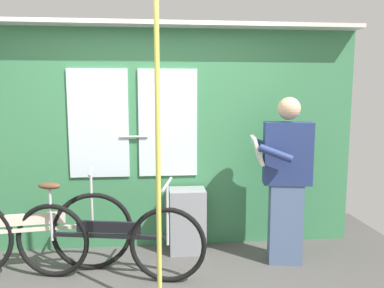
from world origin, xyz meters
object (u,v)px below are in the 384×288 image
bicycle_near_door (108,240)px  bicycle_leaning_behind (31,233)px  trash_bin_by_wall (187,221)px  handrail_pole (158,162)px  passenger_reading_newspaper (286,177)px

bicycle_near_door → bicycle_leaning_behind: bearing=179.1°
bicycle_leaning_behind → trash_bin_by_wall: bearing=8.5°
bicycle_leaning_behind → handrail_pole: handrail_pole is taller
bicycle_near_door → trash_bin_by_wall: bearing=46.3°
trash_bin_by_wall → handrail_pole: (-0.29, -1.06, 0.81)m
bicycle_near_door → bicycle_leaning_behind: (-0.68, 0.14, 0.03)m
bicycle_leaning_behind → passenger_reading_newspaper: bearing=-5.4°
trash_bin_by_wall → handrail_pole: size_ratio=0.29×
bicycle_near_door → trash_bin_by_wall: bicycle_near_door is taller
handrail_pole → bicycle_near_door: bearing=129.5°
bicycle_near_door → trash_bin_by_wall: 0.90m
trash_bin_by_wall → bicycle_leaning_behind: bearing=-164.9°
passenger_reading_newspaper → bicycle_leaning_behind: bearing=10.9°
passenger_reading_newspaper → handrail_pole: size_ratio=0.70×
bicycle_leaning_behind → passenger_reading_newspaper: size_ratio=1.11×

